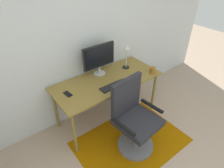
{
  "coord_description": "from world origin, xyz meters",
  "views": [
    {
      "loc": [
        -1.08,
        -0.17,
        2.33
      ],
      "look_at": [
        0.21,
        1.52,
        0.85
      ],
      "focal_mm": 30.64,
      "sensor_mm": 36.0,
      "label": 1
    }
  ],
  "objects_px": {
    "computer_mouse": "(131,78)",
    "coffee_cup": "(152,70)",
    "monitor": "(99,57)",
    "cell_phone": "(68,94)",
    "office_chair": "(134,121)",
    "desk_lamp": "(127,52)",
    "keyboard": "(114,86)",
    "desk": "(107,83)"
  },
  "relations": [
    {
      "from": "office_chair",
      "to": "computer_mouse",
      "type": "bearing_deg",
      "value": 47.15
    },
    {
      "from": "monitor",
      "to": "desk",
      "type": "bearing_deg",
      "value": -92.61
    },
    {
      "from": "monitor",
      "to": "keyboard",
      "type": "distance_m",
      "value": 0.5
    },
    {
      "from": "monitor",
      "to": "computer_mouse",
      "type": "height_order",
      "value": "monitor"
    },
    {
      "from": "computer_mouse",
      "to": "office_chair",
      "type": "bearing_deg",
      "value": -126.94
    },
    {
      "from": "monitor",
      "to": "office_chair",
      "type": "height_order",
      "value": "monitor"
    },
    {
      "from": "monitor",
      "to": "office_chair",
      "type": "distance_m",
      "value": 1.06
    },
    {
      "from": "office_chair",
      "to": "desk",
      "type": "bearing_deg",
      "value": 79.51
    },
    {
      "from": "computer_mouse",
      "to": "cell_phone",
      "type": "height_order",
      "value": "computer_mouse"
    },
    {
      "from": "computer_mouse",
      "to": "coffee_cup",
      "type": "bearing_deg",
      "value": -9.8
    },
    {
      "from": "desk_lamp",
      "to": "office_chair",
      "type": "height_order",
      "value": "desk_lamp"
    },
    {
      "from": "desk",
      "to": "cell_phone",
      "type": "distance_m",
      "value": 0.64
    },
    {
      "from": "desk_lamp",
      "to": "office_chair",
      "type": "distance_m",
      "value": 1.09
    },
    {
      "from": "monitor",
      "to": "cell_phone",
      "type": "xyz_separation_m",
      "value": [
        -0.64,
        -0.19,
        -0.28
      ]
    },
    {
      "from": "computer_mouse",
      "to": "coffee_cup",
      "type": "relative_size",
      "value": 1.03
    },
    {
      "from": "monitor",
      "to": "coffee_cup",
      "type": "height_order",
      "value": "monitor"
    },
    {
      "from": "keyboard",
      "to": "cell_phone",
      "type": "distance_m",
      "value": 0.65
    },
    {
      "from": "desk",
      "to": "office_chair",
      "type": "height_order",
      "value": "office_chair"
    },
    {
      "from": "keyboard",
      "to": "coffee_cup",
      "type": "height_order",
      "value": "coffee_cup"
    },
    {
      "from": "computer_mouse",
      "to": "office_chair",
      "type": "xyz_separation_m",
      "value": [
        -0.35,
        -0.46,
        -0.31
      ]
    },
    {
      "from": "desk_lamp",
      "to": "computer_mouse",
      "type": "bearing_deg",
      "value": -117.3
    },
    {
      "from": "desk",
      "to": "computer_mouse",
      "type": "bearing_deg",
      "value": -35.31
    },
    {
      "from": "computer_mouse",
      "to": "desk_lamp",
      "type": "bearing_deg",
      "value": 62.7
    },
    {
      "from": "computer_mouse",
      "to": "cell_phone",
      "type": "distance_m",
      "value": 0.96
    },
    {
      "from": "keyboard",
      "to": "coffee_cup",
      "type": "bearing_deg",
      "value": -6.5
    },
    {
      "from": "coffee_cup",
      "to": "cell_phone",
      "type": "xyz_separation_m",
      "value": [
        -1.31,
        0.31,
        -0.05
      ]
    },
    {
      "from": "keyboard",
      "to": "office_chair",
      "type": "relative_size",
      "value": 0.4
    },
    {
      "from": "monitor",
      "to": "coffee_cup",
      "type": "distance_m",
      "value": 0.86
    },
    {
      "from": "desk",
      "to": "computer_mouse",
      "type": "distance_m",
      "value": 0.37
    },
    {
      "from": "keyboard",
      "to": "computer_mouse",
      "type": "height_order",
      "value": "computer_mouse"
    },
    {
      "from": "monitor",
      "to": "coffee_cup",
      "type": "relative_size",
      "value": 5.28
    },
    {
      "from": "desk",
      "to": "monitor",
      "type": "relative_size",
      "value": 3.06
    },
    {
      "from": "monitor",
      "to": "desk_lamp",
      "type": "xyz_separation_m",
      "value": [
        0.45,
        -0.11,
        -0.01
      ]
    },
    {
      "from": "computer_mouse",
      "to": "coffee_cup",
      "type": "distance_m",
      "value": 0.39
    },
    {
      "from": "keyboard",
      "to": "cell_phone",
      "type": "bearing_deg",
      "value": 159.72
    },
    {
      "from": "keyboard",
      "to": "cell_phone",
      "type": "xyz_separation_m",
      "value": [
        -0.61,
        0.23,
        -0.0
      ]
    },
    {
      "from": "cell_phone",
      "to": "office_chair",
      "type": "relative_size",
      "value": 0.13
    },
    {
      "from": "desk",
      "to": "monitor",
      "type": "bearing_deg",
      "value": 87.39
    },
    {
      "from": "desk",
      "to": "office_chair",
      "type": "relative_size",
      "value": 1.54
    },
    {
      "from": "computer_mouse",
      "to": "coffee_cup",
      "type": "xyz_separation_m",
      "value": [
        0.38,
        -0.07,
        0.03
      ]
    },
    {
      "from": "desk",
      "to": "keyboard",
      "type": "xyz_separation_m",
      "value": [
        -0.02,
        -0.2,
        0.08
      ]
    },
    {
      "from": "desk",
      "to": "computer_mouse",
      "type": "xyz_separation_m",
      "value": [
        0.29,
        -0.21,
        0.08
      ]
    }
  ]
}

